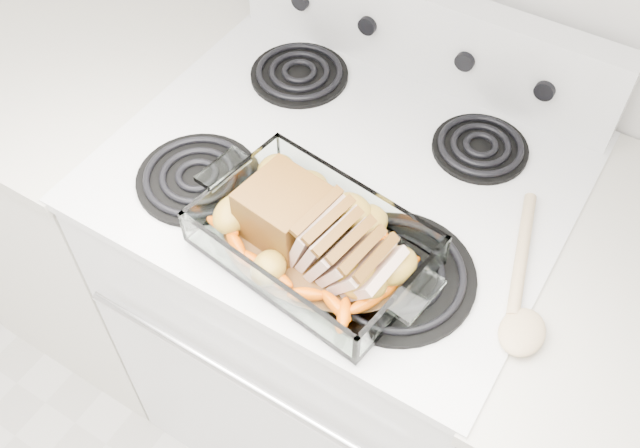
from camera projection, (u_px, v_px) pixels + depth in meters
The scene contains 6 objects.
electric_range at pixel (337, 303), 1.59m from camera, with size 0.78×0.70×1.12m.
counter_left at pixel (114, 191), 1.82m from camera, with size 0.58×0.68×0.93m.
baking_dish at pixel (313, 245), 1.10m from camera, with size 0.34×0.23×0.07m.
pork_roast at pixel (304, 227), 1.08m from camera, with size 0.26×0.11×0.09m.
roast_vegetables at pixel (324, 222), 1.11m from camera, with size 0.39×0.21×0.05m.
wooden_spoon at pixel (522, 296), 1.06m from camera, with size 0.13×0.29×0.02m.
Camera 1 is at (0.42, 0.91, 1.84)m, focal length 40.00 mm.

